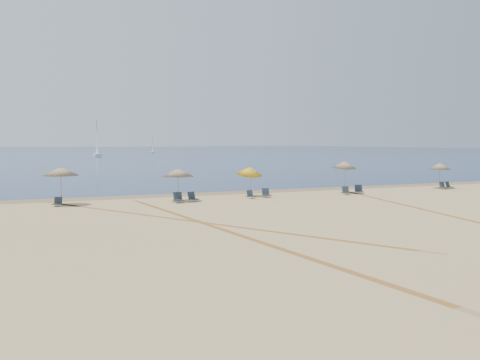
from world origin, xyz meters
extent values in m
plane|color=tan|center=(0.00, 0.00, 0.00)|extent=(160.00, 160.00, 0.00)
plane|color=#0C2151|center=(0.00, 225.00, 0.01)|extent=(500.00, 500.00, 0.00)
plane|color=olive|center=(0.00, 24.00, 0.00)|extent=(500.00, 500.00, 0.00)
cylinder|color=gray|center=(-12.43, 20.34, 1.17)|extent=(0.05, 0.05, 2.35)
cone|color=beige|center=(-12.43, 20.34, 2.20)|extent=(2.29, 2.29, 0.55)
sphere|color=gray|center=(-12.43, 20.34, 2.50)|extent=(0.08, 0.08, 0.08)
cylinder|color=gray|center=(-4.87, 19.48, 1.07)|extent=(0.05, 0.05, 2.14)
cone|color=beige|center=(-4.87, 19.48, 1.99)|extent=(2.14, 2.14, 0.55)
sphere|color=gray|center=(-4.87, 19.48, 2.29)|extent=(0.08, 0.08, 0.08)
cylinder|color=gray|center=(1.00, 20.32, 1.04)|extent=(0.05, 0.49, 2.09)
cone|color=yellow|center=(1.00, 20.51, 1.93)|extent=(1.89, 1.97, 0.93)
sphere|color=gray|center=(1.00, 20.51, 2.23)|extent=(0.08, 0.08, 0.08)
cylinder|color=gray|center=(8.94, 19.65, 1.22)|extent=(0.05, 0.29, 2.44)
cone|color=beige|center=(8.94, 19.75, 2.29)|extent=(1.88, 1.93, 0.73)
sphere|color=gray|center=(8.94, 19.75, 2.59)|extent=(0.08, 0.08, 0.08)
cylinder|color=gray|center=(19.16, 20.10, 1.05)|extent=(0.05, 0.05, 2.11)
cone|color=beige|center=(19.16, 20.10, 1.96)|extent=(1.97, 1.97, 0.55)
sphere|color=gray|center=(19.16, 20.10, 2.26)|extent=(0.08, 0.08, 0.08)
cube|color=#1D242D|center=(-12.75, 19.73, 0.16)|extent=(0.65, 0.65, 0.04)
cube|color=#1D242D|center=(-12.66, 19.95, 0.38)|extent=(0.53, 0.36, 0.44)
cylinder|color=#A5A5AD|center=(-12.93, 19.62, 0.08)|extent=(0.02, 0.02, 0.16)
cylinder|color=#A5A5AD|center=(-12.57, 19.47, 0.08)|extent=(0.02, 0.02, 0.16)
cube|color=#1D242D|center=(-5.11, 18.57, 0.19)|extent=(0.60, 0.60, 0.05)
cube|color=#1D242D|center=(-5.10, 18.86, 0.45)|extent=(0.59, 0.23, 0.53)
cylinder|color=#A5A5AD|center=(-5.35, 18.36, 0.10)|extent=(0.03, 0.03, 0.19)
cylinder|color=#A5A5AD|center=(-4.87, 18.35, 0.10)|extent=(0.03, 0.03, 0.19)
cube|color=#1D242D|center=(-3.96, 18.83, 0.18)|extent=(0.70, 0.70, 0.05)
cube|color=#1D242D|center=(-4.05, 19.09, 0.42)|extent=(0.59, 0.37, 0.50)
cylinder|color=#A5A5AD|center=(-4.18, 18.56, 0.09)|extent=(0.02, 0.02, 0.18)
cylinder|color=#A5A5AD|center=(-3.75, 18.70, 0.09)|extent=(0.02, 0.02, 0.18)
cube|color=#1D242D|center=(0.49, 19.02, 0.16)|extent=(0.58, 0.58, 0.04)
cube|color=#1D242D|center=(0.44, 19.25, 0.38)|extent=(0.52, 0.27, 0.44)
cylinder|color=#A5A5AD|center=(0.29, 18.80, 0.08)|extent=(0.02, 0.02, 0.16)
cylinder|color=#A5A5AD|center=(0.68, 18.87, 0.08)|extent=(0.02, 0.02, 0.16)
cube|color=#1D242D|center=(1.86, 19.30, 0.18)|extent=(0.58, 0.58, 0.05)
cube|color=#1D242D|center=(1.87, 19.57, 0.42)|extent=(0.56, 0.23, 0.49)
cylinder|color=#A5A5AD|center=(1.64, 19.11, 0.09)|extent=(0.02, 0.02, 0.18)
cylinder|color=#A5A5AD|center=(2.08, 19.09, 0.09)|extent=(0.02, 0.02, 0.18)
cube|color=#1D242D|center=(8.38, 18.59, 0.18)|extent=(0.63, 0.63, 0.05)
cube|color=#1D242D|center=(8.43, 18.85, 0.41)|extent=(0.57, 0.29, 0.48)
cylinder|color=#A5A5AD|center=(8.17, 18.43, 0.09)|extent=(0.02, 0.02, 0.18)
cylinder|color=#A5A5AD|center=(8.59, 18.35, 0.09)|extent=(0.02, 0.02, 0.18)
cube|color=#1D242D|center=(9.70, 18.79, 0.19)|extent=(0.76, 0.76, 0.05)
cube|color=#1D242D|center=(9.81, 19.06, 0.45)|extent=(0.62, 0.42, 0.52)
cylinder|color=#A5A5AD|center=(9.48, 18.67, 0.10)|extent=(0.03, 0.03, 0.19)
cylinder|color=#A5A5AD|center=(9.92, 18.49, 0.10)|extent=(0.03, 0.03, 0.19)
cube|color=#1D242D|center=(18.90, 19.23, 0.17)|extent=(0.59, 0.59, 0.05)
cube|color=#1D242D|center=(18.87, 19.49, 0.41)|extent=(0.55, 0.25, 0.47)
cylinder|color=#A5A5AD|center=(18.69, 19.01, 0.09)|extent=(0.02, 0.02, 0.17)
cylinder|color=#A5A5AD|center=(19.11, 19.06, 0.09)|extent=(0.02, 0.02, 0.17)
cube|color=#1D242D|center=(19.67, 19.34, 0.17)|extent=(0.63, 0.63, 0.05)
cube|color=#1D242D|center=(19.60, 19.59, 0.39)|extent=(0.55, 0.31, 0.46)
cylinder|color=#A5A5AD|center=(19.47, 19.11, 0.08)|extent=(0.02, 0.02, 0.17)
cylinder|color=#A5A5AD|center=(19.87, 19.21, 0.08)|extent=(0.02, 0.02, 0.17)
cube|color=white|center=(34.03, 175.94, 0.24)|extent=(1.85, 4.34, 0.46)
cylinder|color=gray|center=(34.03, 175.94, 3.21)|extent=(0.09, 0.09, 6.12)
cube|color=white|center=(8.42, 138.55, 0.38)|extent=(2.03, 6.85, 0.74)
cylinder|color=gray|center=(8.42, 138.55, 5.18)|extent=(0.15, 0.15, 9.86)
plane|color=tan|center=(-6.47, 6.83, 0.00)|extent=(29.85, 29.85, 0.00)
plane|color=tan|center=(-6.55, 7.93, 0.00)|extent=(29.85, 29.85, 0.00)
plane|color=tan|center=(7.00, 7.64, 0.00)|extent=(33.58, 33.58, 0.00)
plane|color=tan|center=(7.25, 8.71, 0.00)|extent=(33.58, 33.58, 0.00)
plane|color=tan|center=(-7.43, 11.32, 0.00)|extent=(37.65, 37.65, 0.00)
plane|color=tan|center=(-7.92, 12.30, 0.00)|extent=(37.65, 37.65, 0.00)
camera|label=1|loc=(-15.77, -15.74, 4.10)|focal=40.19mm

